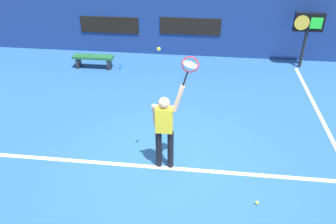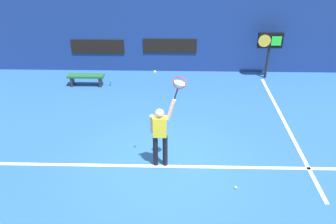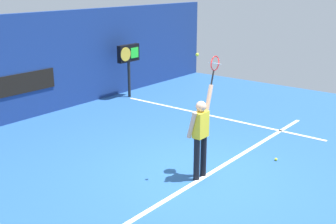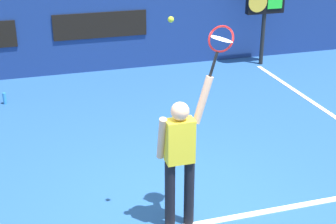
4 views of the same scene
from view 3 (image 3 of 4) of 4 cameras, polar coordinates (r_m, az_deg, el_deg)
name	(u,v)px [view 3 (image 3 of 4)]	position (r m, az deg, el deg)	size (l,w,h in m)	color
ground_plane	(197,174)	(9.61, 3.84, -8.06)	(18.00, 18.00, 0.00)	#23518C
back_wall	(19,68)	(13.63, -18.81, 5.46)	(18.00, 0.20, 3.13)	navy
sponsor_banner_center	(23,83)	(13.62, -18.36, 3.57)	(2.20, 0.03, 0.60)	black
court_baseline	(205,176)	(9.51, 4.88, -8.35)	(10.00, 0.10, 0.01)	white
court_sideline	(214,116)	(13.59, 5.96, -0.56)	(0.10, 7.00, 0.01)	white
tennis_player	(200,133)	(9.07, 4.25, -2.73)	(0.64, 0.31, 1.98)	black
tennis_racket	(215,65)	(9.09, 6.10, 6.11)	(0.39, 0.27, 0.63)	black
tennis_ball	(197,55)	(8.61, 3.82, 7.46)	(0.07, 0.07, 0.07)	#CCE033
scoreboard_clock	(129,56)	(15.57, -5.16, 7.28)	(0.96, 0.20, 1.88)	black
spare_ball	(276,159)	(10.56, 13.89, -6.00)	(0.07, 0.07, 0.07)	#CCE033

